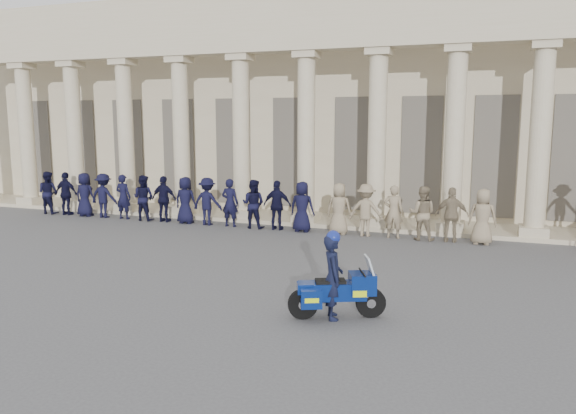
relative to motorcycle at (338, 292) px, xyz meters
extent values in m
plane|color=#49494C|center=(-2.37, 1.22, -0.54)|extent=(90.00, 90.00, 0.00)
cube|color=#BAAC8C|center=(-2.37, 16.22, 3.96)|extent=(40.00, 10.00, 9.00)
cube|color=#BAAC8C|center=(-2.37, 10.02, -0.47)|extent=(40.00, 2.60, 0.15)
cube|color=#BAAC8C|center=(-2.37, 9.22, 6.25)|extent=(35.80, 1.00, 1.00)
cube|color=#BAAC8C|center=(-2.37, 9.22, 7.35)|extent=(35.80, 1.00, 1.20)
cube|color=#BAAC8C|center=(-16.67, 9.22, -0.24)|extent=(0.90, 0.90, 0.30)
cylinder|color=#BAAC8C|center=(-16.67, 9.22, 2.71)|extent=(0.64, 0.64, 5.60)
cube|color=#BAAC8C|center=(-16.67, 9.22, 5.63)|extent=(0.85, 0.85, 0.24)
cube|color=#BAAC8C|center=(-14.07, 9.22, -0.24)|extent=(0.90, 0.90, 0.30)
cylinder|color=#BAAC8C|center=(-14.07, 9.22, 2.71)|extent=(0.64, 0.64, 5.60)
cube|color=#BAAC8C|center=(-14.07, 9.22, 5.63)|extent=(0.85, 0.85, 0.24)
cube|color=#BAAC8C|center=(-11.47, 9.22, -0.24)|extent=(0.90, 0.90, 0.30)
cylinder|color=#BAAC8C|center=(-11.47, 9.22, 2.71)|extent=(0.64, 0.64, 5.60)
cube|color=#BAAC8C|center=(-11.47, 9.22, 5.63)|extent=(0.85, 0.85, 0.24)
cube|color=#BAAC8C|center=(-8.87, 9.22, -0.24)|extent=(0.90, 0.90, 0.30)
cylinder|color=#BAAC8C|center=(-8.87, 9.22, 2.71)|extent=(0.64, 0.64, 5.60)
cube|color=#BAAC8C|center=(-8.87, 9.22, 5.63)|extent=(0.85, 0.85, 0.24)
cube|color=#BAAC8C|center=(-6.27, 9.22, -0.24)|extent=(0.90, 0.90, 0.30)
cylinder|color=#BAAC8C|center=(-6.27, 9.22, 2.71)|extent=(0.64, 0.64, 5.60)
cube|color=#BAAC8C|center=(-6.27, 9.22, 5.63)|extent=(0.85, 0.85, 0.24)
cube|color=#BAAC8C|center=(-3.67, 9.22, -0.24)|extent=(0.90, 0.90, 0.30)
cylinder|color=#BAAC8C|center=(-3.67, 9.22, 2.71)|extent=(0.64, 0.64, 5.60)
cube|color=#BAAC8C|center=(-3.67, 9.22, 5.63)|extent=(0.85, 0.85, 0.24)
cube|color=#BAAC8C|center=(-1.07, 9.22, -0.24)|extent=(0.90, 0.90, 0.30)
cylinder|color=#BAAC8C|center=(-1.07, 9.22, 2.71)|extent=(0.64, 0.64, 5.60)
cube|color=#BAAC8C|center=(-1.07, 9.22, 5.63)|extent=(0.85, 0.85, 0.24)
cube|color=#BAAC8C|center=(1.53, 9.22, -0.24)|extent=(0.90, 0.90, 0.30)
cylinder|color=#BAAC8C|center=(1.53, 9.22, 2.71)|extent=(0.64, 0.64, 5.60)
cube|color=#BAAC8C|center=(1.53, 9.22, 5.63)|extent=(0.85, 0.85, 0.24)
cube|color=#BAAC8C|center=(4.13, 9.22, -0.24)|extent=(0.90, 0.90, 0.30)
cylinder|color=#BAAC8C|center=(4.13, 9.22, 2.71)|extent=(0.64, 0.64, 5.60)
cube|color=#BAAC8C|center=(4.13, 9.22, 5.63)|extent=(0.85, 0.85, 0.24)
cube|color=black|center=(-17.97, 11.24, 2.01)|extent=(1.30, 0.12, 4.20)
cube|color=black|center=(-15.37, 11.24, 2.01)|extent=(1.30, 0.12, 4.20)
cube|color=black|center=(-12.77, 11.24, 2.01)|extent=(1.30, 0.12, 4.20)
cube|color=black|center=(-10.17, 11.24, 2.01)|extent=(1.30, 0.12, 4.20)
cube|color=black|center=(-7.57, 11.24, 2.01)|extent=(1.30, 0.12, 4.20)
cube|color=black|center=(-4.97, 11.24, 2.01)|extent=(1.30, 0.12, 4.20)
cube|color=black|center=(-2.37, 11.24, 2.01)|extent=(1.30, 0.12, 4.20)
cube|color=black|center=(0.23, 11.24, 2.01)|extent=(1.30, 0.12, 4.20)
cube|color=black|center=(2.83, 11.24, 2.01)|extent=(1.30, 0.12, 4.20)
cube|color=black|center=(5.43, 11.24, 2.01)|extent=(1.30, 0.12, 4.20)
imported|color=black|center=(-14.51, 7.96, 0.34)|extent=(0.86, 0.67, 1.77)
imported|color=black|center=(-13.58, 7.96, 0.34)|extent=(1.03, 0.43, 1.77)
imported|color=black|center=(-12.66, 7.96, 0.34)|extent=(0.86, 0.56, 1.77)
imported|color=black|center=(-11.73, 7.96, 0.34)|extent=(1.14, 0.66, 1.77)
imported|color=black|center=(-10.80, 7.96, 0.34)|extent=(0.64, 0.42, 1.77)
imported|color=black|center=(-9.88, 7.96, 0.34)|extent=(0.86, 0.67, 1.77)
imported|color=black|center=(-8.95, 7.96, 0.34)|extent=(1.03, 0.43, 1.77)
imported|color=black|center=(-8.03, 7.96, 0.34)|extent=(0.86, 0.56, 1.77)
imported|color=black|center=(-7.10, 7.96, 0.34)|extent=(1.14, 0.66, 1.77)
imported|color=black|center=(-6.18, 7.96, 0.34)|extent=(0.64, 0.42, 1.77)
imported|color=black|center=(-5.25, 7.96, 0.34)|extent=(0.86, 0.67, 1.77)
imported|color=black|center=(-4.32, 7.96, 0.34)|extent=(1.03, 0.43, 1.77)
imported|color=black|center=(-3.40, 7.96, 0.34)|extent=(0.86, 0.56, 1.77)
imported|color=gray|center=(-2.07, 7.96, 0.34)|extent=(0.86, 0.56, 1.77)
imported|color=gray|center=(-1.15, 7.96, 0.34)|extent=(1.14, 0.66, 1.77)
imported|color=gray|center=(-0.22, 7.96, 0.34)|extent=(0.64, 0.42, 1.77)
imported|color=gray|center=(0.71, 7.96, 0.34)|extent=(0.86, 0.67, 1.77)
imported|color=gray|center=(1.63, 7.96, 0.34)|extent=(1.03, 0.43, 1.77)
imported|color=gray|center=(2.56, 7.96, 0.34)|extent=(0.86, 0.56, 1.77)
cylinder|color=black|center=(0.61, 0.26, -0.24)|extent=(0.60, 0.35, 0.60)
cylinder|color=black|center=(-0.64, -0.28, -0.24)|extent=(0.60, 0.35, 0.60)
cube|color=navy|center=(0.03, 0.01, 0.02)|extent=(1.10, 0.76, 0.34)
cube|color=navy|center=(0.44, 0.19, 0.16)|extent=(0.64, 0.63, 0.41)
cube|color=silver|center=(0.44, 0.19, -0.05)|extent=(0.29, 0.33, 0.11)
cube|color=#B2BFCC|center=(0.58, 0.25, 0.47)|extent=(0.34, 0.46, 0.48)
cube|color=black|center=(-0.14, -0.06, 0.20)|extent=(0.66, 0.52, 0.09)
cube|color=navy|center=(-0.59, -0.26, 0.09)|extent=(0.41, 0.41, 0.20)
cube|color=navy|center=(-0.40, -0.49, -0.05)|extent=(0.45, 0.34, 0.36)
cube|color=#CFEE0C|center=(-0.40, -0.49, -0.05)|extent=(0.34, 0.31, 0.09)
cube|color=navy|center=(-0.63, 0.04, -0.05)|extent=(0.45, 0.34, 0.36)
cube|color=#CFEE0C|center=(-0.63, 0.04, -0.05)|extent=(0.34, 0.31, 0.09)
cylinder|color=silver|center=(-0.47, 0.03, -0.27)|extent=(0.53, 0.30, 0.09)
cylinder|color=black|center=(0.44, 0.19, 0.38)|extent=(0.28, 0.59, 0.03)
imported|color=black|center=(-0.10, -0.05, 0.30)|extent=(0.62, 0.72, 1.69)
sphere|color=navy|center=(-0.10, -0.05, 1.09)|extent=(0.28, 0.28, 0.28)
camera|label=1|loc=(2.69, -10.37, 3.37)|focal=35.00mm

